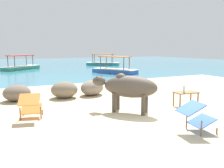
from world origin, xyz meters
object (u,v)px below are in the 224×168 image
object	(u,v)px
low_bench_table	(186,94)
boat_blue	(115,69)
cow	(128,87)
boat_green	(21,67)
deck_chair_near	(196,115)
deck_chair_far	(30,105)
boat_teal	(103,63)
bottle	(184,89)

from	to	relation	value
low_bench_table	boat_blue	world-z (taller)	boat_blue
cow	boat_green	xyz separation A→B (m)	(-1.43, 16.39, -0.50)
low_bench_table	deck_chair_near	xyz separation A→B (m)	(-1.54, -1.91, -0.00)
deck_chair_far	boat_green	xyz separation A→B (m)	(1.22, 15.83, -0.13)
boat_teal	deck_chair_far	bearing A→B (deg)	95.76
cow	boat_teal	bearing A→B (deg)	-63.68
low_bench_table	boat_blue	distance (m)	10.65
bottle	deck_chair_far	xyz separation A→B (m)	(-4.58, 0.80, -0.20)
bottle	deck_chair_far	size ratio (longest dim) A/B	0.34
bottle	deck_chair_near	distance (m)	2.34
boat_teal	boat_blue	bearing A→B (deg)	107.33
boat_blue	cow	bearing A→B (deg)	-53.17
deck_chair_near	low_bench_table	bearing A→B (deg)	60.10
boat_green	deck_chair_far	bearing A→B (deg)	45.50
deck_chair_near	boat_teal	distance (m)	21.33
bottle	boat_blue	world-z (taller)	boat_blue
low_bench_table	boat_teal	xyz separation A→B (m)	(5.31, 18.29, -0.14)
deck_chair_near	boat_green	size ratio (longest dim) A/B	0.24
boat_teal	low_bench_table	bearing A→B (deg)	109.34
boat_green	boat_teal	bearing A→B (deg)	150.90
deck_chair_near	boat_green	xyz separation A→B (m)	(-1.95, 18.49, -0.13)
low_bench_table	bottle	world-z (taller)	bottle
bottle	boat_blue	xyz separation A→B (m)	(2.82, 10.35, -0.33)
deck_chair_far	boat_green	size ratio (longest dim) A/B	0.25
cow	boat_green	size ratio (longest dim) A/B	0.50
boat_teal	bottle	bearing A→B (deg)	108.98
cow	deck_chair_near	size ratio (longest dim) A/B	2.12
boat_blue	low_bench_table	bearing A→B (deg)	-42.63
boat_teal	boat_blue	size ratio (longest dim) A/B	0.97
low_bench_table	deck_chair_near	bearing A→B (deg)	-121.45
cow	boat_green	distance (m)	16.46
boat_green	deck_chair_near	bearing A→B (deg)	55.95
bottle	cow	bearing A→B (deg)	172.90
deck_chair_far	boat_blue	size ratio (longest dim) A/B	0.23
deck_chair_near	deck_chair_far	distance (m)	4.14
cow	deck_chair_far	distance (m)	2.74
cow	deck_chair_near	bearing A→B (deg)	152.36
deck_chair_far	boat_blue	xyz separation A→B (m)	(7.40, 9.56, -0.13)
bottle	boat_green	size ratio (longest dim) A/B	0.08
bottle	deck_chair_near	size ratio (longest dim) A/B	0.35
boat_green	boat_teal	distance (m)	8.97
cow	deck_chair_far	xyz separation A→B (m)	(-2.66, 0.56, -0.37)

